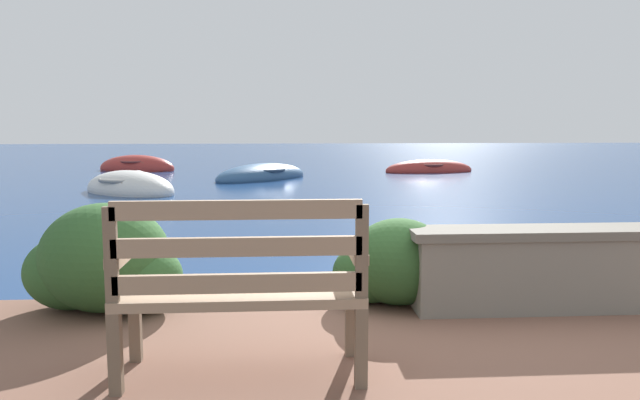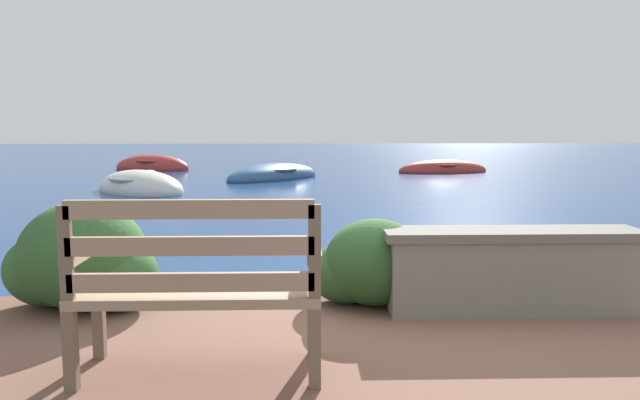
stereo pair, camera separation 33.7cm
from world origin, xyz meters
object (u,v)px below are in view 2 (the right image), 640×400
park_bench (197,284)px  rowboat_mid (273,176)px  rowboat_outer (152,168)px  mooring_buoy (150,180)px  rowboat_nearest (140,189)px  rowboat_far (443,171)px

park_bench → rowboat_mid: bearing=91.1°
rowboat_outer → mooring_buoy: (0.97, -4.36, 0.02)m
park_bench → rowboat_nearest: size_ratio=0.46×
rowboat_mid → mooring_buoy: size_ratio=5.68×
rowboat_nearest → rowboat_far: (7.75, 5.06, -0.02)m
rowboat_outer → park_bench: bearing=-61.5°
rowboat_mid → mooring_buoy: (-3.00, -1.15, 0.03)m
park_bench → rowboat_outer: bearing=104.2°
rowboat_nearest → mooring_buoy: (-0.25, 1.95, 0.01)m
rowboat_nearest → rowboat_mid: (2.74, 3.11, -0.01)m
rowboat_mid → rowboat_far: size_ratio=1.10×
rowboat_nearest → rowboat_outer: bearing=141.0°
rowboat_far → mooring_buoy: size_ratio=5.17×
rowboat_outer → mooring_buoy: size_ratio=4.77×
rowboat_mid → rowboat_far: bearing=-26.0°
rowboat_nearest → rowboat_mid: rowboat_nearest is taller
park_bench → rowboat_mid: size_ratio=0.40×
park_bench → rowboat_far: park_bench is taller
rowboat_far → rowboat_outer: bearing=164.0°
park_bench → rowboat_far: (4.78, 15.53, -0.64)m
park_bench → rowboat_far: bearing=73.1°
rowboat_far → rowboat_outer: size_ratio=1.08×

